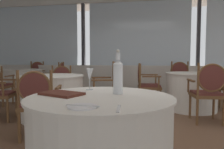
# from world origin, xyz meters

# --- Properties ---
(ground_plane) EXTENTS (13.85, 13.85, 0.00)m
(ground_plane) POSITION_xyz_m (0.00, 0.00, 0.00)
(ground_plane) COLOR brown
(window_wall_far) EXTENTS (10.66, 0.14, 2.96)m
(window_wall_far) POSITION_xyz_m (0.00, 3.47, 1.18)
(window_wall_far) COLOR silver
(window_wall_far) RESTS_ON ground_plane
(foreground_table) EXTENTS (1.12, 1.12, 0.76)m
(foreground_table) POSITION_xyz_m (-0.02, -1.33, 0.38)
(foreground_table) COLOR silver
(foreground_table) RESTS_ON ground_plane
(side_plate) EXTENTS (0.17, 0.17, 0.01)m
(side_plate) POSITION_xyz_m (-0.04, -1.72, 0.77)
(side_plate) COLOR white
(side_plate) RESTS_ON foreground_table
(butter_knife) EXTENTS (0.21, 0.03, 0.00)m
(butter_knife) POSITION_xyz_m (-0.04, -1.72, 0.77)
(butter_knife) COLOR silver
(butter_knife) RESTS_ON foreground_table
(dinner_fork) EXTENTS (0.03, 0.18, 0.00)m
(dinner_fork) POSITION_xyz_m (0.17, -1.71, 0.76)
(dinner_fork) COLOR silver
(dinner_fork) RESTS_ON foreground_table
(water_bottle) EXTENTS (0.08, 0.08, 0.36)m
(water_bottle) POSITION_xyz_m (0.09, -1.19, 0.91)
(water_bottle) COLOR white
(water_bottle) RESTS_ON foreground_table
(wine_glass) EXTENTS (0.08, 0.08, 0.20)m
(wine_glass) POSITION_xyz_m (-0.20, -1.02, 0.90)
(wine_glass) COLOR white
(wine_glass) RESTS_ON foreground_table
(menu_book) EXTENTS (0.38, 0.32, 0.02)m
(menu_book) POSITION_xyz_m (-0.34, -1.33, 0.77)
(menu_book) COLOR #512319
(menu_book) RESTS_ON foreground_table
(background_table_0) EXTENTS (1.20, 1.20, 0.76)m
(background_table_0) POSITION_xyz_m (-3.08, 2.27, 0.38)
(background_table_0) COLOR silver
(background_table_0) RESTS_ON ground_plane
(dining_chair_0_0) EXTENTS (0.57, 0.51, 0.97)m
(dining_chair_0_0) POSITION_xyz_m (-3.19, 3.30, 0.56)
(dining_chair_0_0) COLOR brown
(dining_chair_0_0) RESTS_ON ground_plane
(dining_chair_0_3) EXTENTS (0.51, 0.57, 0.96)m
(dining_chair_0_3) POSITION_xyz_m (-2.06, 2.38, 0.56)
(dining_chair_0_3) COLOR brown
(dining_chair_0_3) RESTS_ON ground_plane
(background_table_1) EXTENTS (1.03, 1.03, 0.76)m
(background_table_1) POSITION_xyz_m (1.19, 1.66, 0.38)
(background_table_1) COLOR silver
(background_table_1) RESTS_ON ground_plane
(dining_chair_1_0) EXTENTS (0.57, 0.51, 0.99)m
(dining_chair_1_0) POSITION_xyz_m (1.28, 0.71, 0.58)
(dining_chair_1_0) COLOR brown
(dining_chair_1_0) RESTS_ON ground_plane
(dining_chair_1_2) EXTENTS (0.57, 0.51, 0.98)m
(dining_chair_1_2) POSITION_xyz_m (1.10, 2.60, 0.56)
(dining_chair_1_2) COLOR brown
(dining_chair_1_2) RESTS_ON ground_plane
(dining_chair_1_3) EXTENTS (0.51, 0.57, 0.95)m
(dining_chair_1_3) POSITION_xyz_m (0.26, 1.57, 0.57)
(dining_chair_1_3) COLOR brown
(dining_chair_1_3) RESTS_ON ground_plane
(background_table_2) EXTENTS (1.09, 1.09, 0.76)m
(background_table_2) POSITION_xyz_m (-1.32, 0.54, 0.38)
(background_table_2) COLOR silver
(background_table_2) RESTS_ON ground_plane
(dining_chair_2_0) EXTENTS (0.61, 0.56, 0.90)m
(dining_chair_2_0) POSITION_xyz_m (-1.57, 1.48, 0.53)
(dining_chair_2_0) COLOR brown
(dining_chair_2_0) RESTS_ON ground_plane
(dining_chair_2_2) EXTENTS (0.61, 0.56, 0.91)m
(dining_chair_2_2) POSITION_xyz_m (-1.08, -0.39, 0.53)
(dining_chair_2_2) COLOR brown
(dining_chair_2_2) RESTS_ON ground_plane
(dining_chair_2_3) EXTENTS (0.56, 0.61, 1.00)m
(dining_chair_2_3) POSITION_xyz_m (-0.38, 0.79, 0.58)
(dining_chair_2_3) COLOR brown
(dining_chair_2_3) RESTS_ON ground_plane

